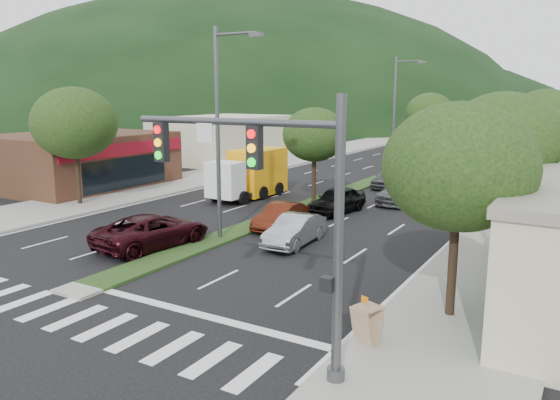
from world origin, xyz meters
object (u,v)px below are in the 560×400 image
Objects in this scene: tree_r_e at (556,118)px; box_truck at (251,175)px; car_queue_c at (281,216)px; car_queue_e at (389,178)px; tree_l_a at (74,123)px; a_frame_sign at (367,321)px; streetlight_near at (221,124)px; sedan_silver at (295,230)px; streetlight_mid at (397,110)px; suv_maroon at (152,231)px; tree_r_a at (459,167)px; tree_r_b at (503,140)px; car_queue_d at (443,174)px; tree_med_near at (314,135)px; car_queue_a at (337,200)px; motorhome at (489,168)px; traffic_signal at (279,192)px; tree_r_c at (526,135)px; car_queue_b at (402,191)px; tree_med_far at (429,113)px; tree_r_d at (545,119)px.

box_truck is at bearing -127.10° from tree_r_e.
car_queue_e is (0.59, 15.00, 0.06)m from car_queue_c.
a_frame_sign is (23.00, -9.28, -4.38)m from tree_l_a.
tree_l_a is at bearing 171.05° from streetlight_near.
sedan_silver is 1.00× the size of car_queue_e.
streetlight_mid is 1.78× the size of suv_maroon.
tree_r_e reaches higher than sedan_silver.
tree_r_b is at bearing 90.00° from tree_r_a.
sedan_silver is (3.41, -24.01, -4.88)m from streetlight_mid.
a_frame_sign is at bearing -79.18° from car_queue_d.
tree_r_e reaches higher than car_queue_d.
tree_med_near is 1.42× the size of car_queue_e.
tree_med_near is at bearing 151.81° from car_queue_a.
car_queue_d is (-7.19, -8.69, -4.24)m from tree_r_e.
tree_med_near reaches higher than sedan_silver.
motorhome reaches higher than car_queue_a.
tree_l_a is at bearing -129.24° from tree_r_e.
a_frame_sign is at bearing -51.29° from car_queue_c.
traffic_signal reaches higher than car_queue_c.
tree_l_a reaches higher than tree_med_near.
sedan_silver is at bearing -111.81° from motorhome.
suv_maroon is 12.98m from box_truck.
tree_r_a is 4.52× the size of a_frame_sign.
tree_med_near reaches higher than suv_maroon.
tree_r_b is 12.14m from a_frame_sign.
car_queue_c is (14.00, 1.31, -4.52)m from tree_l_a.
tree_r_c is 0.65× the size of streetlight_near.
a_frame_sign is (-1.50, -11.28, -4.24)m from tree_r_b.
streetlight_mid is at bearing 105.51° from car_queue_e.
suv_maroon is at bearing -126.25° from streetlight_near.
suv_maroon is 0.60× the size of motorhome.
tree_r_b is 12.57m from car_queue_b.
tree_r_a is at bearing -45.25° from car_queue_a.
tree_med_far is at bearing 101.22° from traffic_signal.
car_queue_e is (3.89, 21.04, -0.05)m from suv_maroon.
tree_r_d is (0.00, 10.00, 0.43)m from tree_r_c.
tree_r_c is at bearing -90.00° from tree_r_e.
streetlight_mid is (0.00, 25.00, 0.00)m from streetlight_near.
tree_r_d is 24.97m from streetlight_near.
car_queue_e is at bearing 48.19° from tree_l_a.
car_queue_d is 3.20× the size of a_frame_sign.
tree_r_c is 26.47m from tree_l_a.
tree_med_near is at bearing -90.27° from suv_maroon.
streetlight_near is 6.82× the size of a_frame_sign.
streetlight_mid is 2.21× the size of car_queue_a.
tree_r_d is 0.77× the size of motorhome.
tree_r_e is at bearing 71.81° from sedan_silver.
motorhome is at bearing 101.13° from tree_r_b.
tree_l_a reaches higher than sedan_silver.
tree_r_b is at bearing 162.07° from box_truck.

